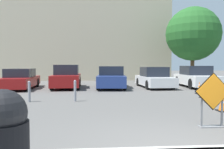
# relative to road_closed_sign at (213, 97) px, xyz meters

# --- Properties ---
(ground_plane) EXTENTS (96.00, 96.00, 0.00)m
(ground_plane) POSITION_rel_road_closed_sign_xyz_m (-1.44, 8.36, -0.76)
(ground_plane) COLOR #565451
(road_closed_sign) EXTENTS (0.94, 0.20, 1.38)m
(road_closed_sign) POSITION_rel_road_closed_sign_xyz_m (0.00, 0.00, 0.00)
(road_closed_sign) COLOR black
(road_closed_sign) RESTS_ON ground_plane
(traffic_cone_second) EXTENTS (0.39, 0.39, 0.63)m
(traffic_cone_second) POSITION_rel_road_closed_sign_xyz_m (1.38, 1.84, -0.46)
(traffic_cone_second) COLOR black
(traffic_cone_second) RESTS_ON ground_plane
(traffic_cone_third) EXTENTS (0.39, 0.39, 0.60)m
(traffic_cone_third) POSITION_rel_road_closed_sign_xyz_m (1.82, 3.39, -0.47)
(traffic_cone_third) COLOR black
(traffic_cone_third) RESTS_ON ground_plane
(traffic_cone_fourth) EXTENTS (0.44, 0.44, 0.68)m
(traffic_cone_fourth) POSITION_rel_road_closed_sign_xyz_m (2.24, 4.73, -0.43)
(traffic_cone_fourth) COLOR black
(traffic_cone_fourth) RESTS_ON ground_plane
(traffic_cone_fifth) EXTENTS (0.38, 0.38, 0.66)m
(traffic_cone_fifth) POSITION_rel_road_closed_sign_xyz_m (2.70, 6.27, -0.44)
(traffic_cone_fifth) COLOR black
(traffic_cone_fifth) RESTS_ON ground_plane
(parked_car_nearest) EXTENTS (2.10, 4.48, 1.33)m
(parked_car_nearest) POSITION_rel_road_closed_sign_xyz_m (-7.99, 9.63, -0.15)
(parked_car_nearest) COLOR maroon
(parked_car_nearest) RESTS_ON ground_plane
(parked_car_second) EXTENTS (1.98, 4.14, 1.59)m
(parked_car_second) POSITION_rel_road_closed_sign_xyz_m (-4.95, 9.87, -0.04)
(parked_car_second) COLOR maroon
(parked_car_second) RESTS_ON ground_plane
(parked_car_third) EXTENTS (2.07, 4.24, 1.49)m
(parked_car_third) POSITION_rel_road_closed_sign_xyz_m (-1.91, 9.62, -0.07)
(parked_car_third) COLOR navy
(parked_car_third) RESTS_ON ground_plane
(parked_car_fourth) EXTENTS (2.01, 4.23, 1.44)m
(parked_car_fourth) POSITION_rel_road_closed_sign_xyz_m (1.13, 9.82, -0.11)
(parked_car_fourth) COLOR white
(parked_car_fourth) RESTS_ON ground_plane
(parked_car_fifth) EXTENTS (2.14, 4.71, 1.52)m
(parked_car_fifth) POSITION_rel_road_closed_sign_xyz_m (4.18, 9.90, -0.06)
(parked_car_fifth) COLOR white
(parked_car_fifth) RESTS_ON ground_plane
(trash_bin) EXTENTS (0.56, 0.56, 1.16)m
(trash_bin) POSITION_rel_road_closed_sign_xyz_m (-3.93, -2.81, -0.04)
(trash_bin) COLOR black
(trash_bin) RESTS_ON sidewalk_strip
(bollard_nearest) EXTENTS (0.12, 0.12, 0.92)m
(bollard_nearest) POSITION_rel_road_closed_sign_xyz_m (-3.84, 4.22, -0.27)
(bollard_nearest) COLOR gray
(bollard_nearest) RESTS_ON ground_plane
(bollard_second) EXTENTS (0.12, 0.12, 0.89)m
(bollard_second) POSITION_rel_road_closed_sign_xyz_m (-5.77, 4.22, -0.29)
(bollard_second) COLOR gray
(bollard_second) RESTS_ON ground_plane
(building_facade_backdrop) EXTENTS (18.78, 5.00, 8.26)m
(building_facade_backdrop) POSITION_rel_road_closed_sign_xyz_m (-4.55, 19.42, 3.37)
(building_facade_backdrop) COLOR beige
(building_facade_backdrop) RESTS_ON ground_plane
(street_tree_behind_lot) EXTENTS (4.56, 4.56, 6.50)m
(street_tree_behind_lot) POSITION_rel_road_closed_sign_xyz_m (5.31, 12.98, 3.45)
(street_tree_behind_lot) COLOR #513823
(street_tree_behind_lot) RESTS_ON ground_plane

